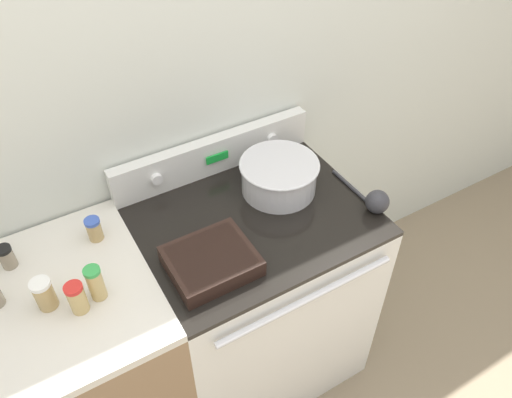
# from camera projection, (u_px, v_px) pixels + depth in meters

# --- Properties ---
(kitchen_wall) EXTENTS (8.00, 0.05, 2.50)m
(kitchen_wall) POSITION_uv_depth(u_px,v_px,m) (202.00, 88.00, 1.75)
(kitchen_wall) COLOR silver
(kitchen_wall) RESTS_ON ground_plane
(stove_range) EXTENTS (0.81, 0.68, 0.92)m
(stove_range) POSITION_uv_depth(u_px,v_px,m) (254.00, 296.00, 2.06)
(stove_range) COLOR silver
(stove_range) RESTS_ON ground_plane
(control_panel) EXTENTS (0.81, 0.07, 0.15)m
(control_panel) POSITION_uv_depth(u_px,v_px,m) (214.00, 155.00, 1.88)
(control_panel) COLOR silver
(control_panel) RESTS_ON stove_range
(side_counter) EXTENTS (0.54, 0.65, 0.93)m
(side_counter) POSITION_uv_depth(u_px,v_px,m) (93.00, 372.00, 1.80)
(side_counter) COLOR #896B4C
(side_counter) RESTS_ON ground_plane
(mixing_bowl) EXTENTS (0.29, 0.29, 0.12)m
(mixing_bowl) POSITION_uv_depth(u_px,v_px,m) (279.00, 175.00, 1.80)
(mixing_bowl) COLOR silver
(mixing_bowl) RESTS_ON stove_range
(casserole_dish) EXTENTS (0.26, 0.23, 0.06)m
(casserole_dish) POSITION_uv_depth(u_px,v_px,m) (211.00, 260.00, 1.55)
(casserole_dish) COLOR black
(casserole_dish) RESTS_ON stove_range
(ladle) EXTENTS (0.08, 0.29, 0.08)m
(ladle) POSITION_uv_depth(u_px,v_px,m) (375.00, 201.00, 1.75)
(ladle) COLOR #333338
(ladle) RESTS_ON stove_range
(spice_jar_blue_cap) EXTENTS (0.05, 0.05, 0.08)m
(spice_jar_blue_cap) POSITION_uv_depth(u_px,v_px,m) (94.00, 229.00, 1.62)
(spice_jar_blue_cap) COLOR tan
(spice_jar_blue_cap) RESTS_ON side_counter
(spice_jar_green_cap) EXTENTS (0.05, 0.05, 0.12)m
(spice_jar_green_cap) POSITION_uv_depth(u_px,v_px,m) (96.00, 283.00, 1.44)
(spice_jar_green_cap) COLOR tan
(spice_jar_green_cap) RESTS_ON side_counter
(spice_jar_red_cap) EXTENTS (0.05, 0.05, 0.10)m
(spice_jar_red_cap) POSITION_uv_depth(u_px,v_px,m) (77.00, 298.00, 1.41)
(spice_jar_red_cap) COLOR tan
(spice_jar_red_cap) RESTS_ON side_counter
(spice_jar_white_cap) EXTENTS (0.06, 0.06, 0.10)m
(spice_jar_white_cap) POSITION_uv_depth(u_px,v_px,m) (44.00, 294.00, 1.42)
(spice_jar_white_cap) COLOR tan
(spice_jar_white_cap) RESTS_ON side_counter
(spice_jar_black_cap) EXTENTS (0.05, 0.05, 0.08)m
(spice_jar_black_cap) POSITION_uv_depth(u_px,v_px,m) (7.00, 257.00, 1.54)
(spice_jar_black_cap) COLOR gray
(spice_jar_black_cap) RESTS_ON side_counter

